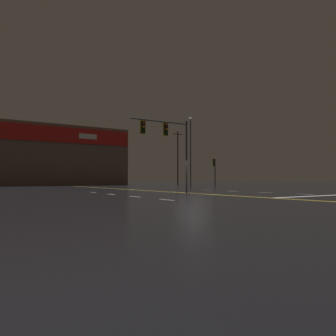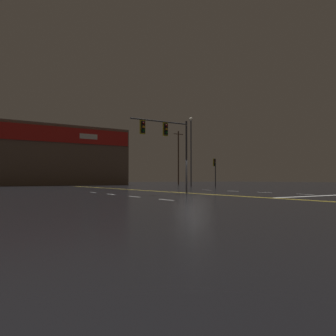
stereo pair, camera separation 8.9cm
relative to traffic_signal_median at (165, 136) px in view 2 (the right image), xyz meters
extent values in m
plane|color=black|center=(2.09, -0.62, -4.22)|extent=(200.00, 200.00, 0.00)
cube|color=gold|center=(1.94, -0.62, -4.22)|extent=(0.12, 60.00, 0.01)
cube|color=gold|center=(2.24, -0.62, -4.22)|extent=(0.12, 60.00, 0.01)
cube|color=silver|center=(-3.69, -6.02, -4.22)|extent=(0.12, 1.40, 0.01)
cube|color=silver|center=(-3.69, -2.42, -4.22)|extent=(0.12, 1.40, 0.01)
cube|color=silver|center=(-3.69, 1.18, -4.22)|extent=(0.12, 1.40, 0.01)
cube|color=silver|center=(-3.69, 4.78, -4.22)|extent=(0.12, 1.40, 0.01)
cube|color=silver|center=(7.86, -6.02, -4.22)|extent=(0.12, 1.40, 0.01)
cube|color=silver|center=(7.86, -2.42, -4.22)|extent=(0.12, 1.40, 0.01)
cube|color=silver|center=(7.86, 1.18, -4.22)|extent=(0.12, 1.40, 0.01)
cube|color=silver|center=(7.86, 4.78, -4.22)|extent=(0.12, 1.40, 0.01)
cube|color=silver|center=(7.86, -7.90, -4.22)|extent=(11.09, 0.40, 0.01)
cylinder|color=#38383D|center=(1.95, 0.01, -1.46)|extent=(0.14, 0.14, 5.52)
cylinder|color=#38383D|center=(-0.42, 0.01, 1.05)|extent=(4.75, 0.10, 0.10)
cube|color=black|center=(0.05, 0.01, 0.51)|extent=(0.28, 0.24, 0.84)
cube|color=gold|center=(0.05, 0.01, 0.51)|extent=(0.42, 0.08, 0.99)
sphere|color=#500705|center=(0.05, -0.15, 0.76)|extent=(0.17, 0.17, 0.17)
sphere|color=orange|center=(0.05, -0.15, 0.51)|extent=(0.17, 0.17, 0.17)
sphere|color=#084513|center=(0.05, -0.15, 0.26)|extent=(0.17, 0.17, 0.17)
cube|color=black|center=(-1.85, 0.01, 0.51)|extent=(0.28, 0.24, 0.84)
cube|color=gold|center=(-1.85, 0.01, 0.51)|extent=(0.42, 0.08, 0.99)
sphere|color=#500705|center=(-1.85, -0.15, 0.76)|extent=(0.17, 0.17, 0.17)
sphere|color=orange|center=(-1.85, -0.15, 0.51)|extent=(0.17, 0.17, 0.17)
sphere|color=#084513|center=(-1.85, -0.15, 0.26)|extent=(0.17, 0.17, 0.17)
cylinder|color=#38383D|center=(15.17, 12.01, -2.36)|extent=(0.13, 0.13, 3.71)
cube|color=black|center=(15.17, 12.19, -0.98)|extent=(0.28, 0.24, 0.84)
cube|color=gold|center=(15.17, 12.19, -0.98)|extent=(0.42, 0.08, 0.99)
sphere|color=#500705|center=(15.17, 12.03, -0.73)|extent=(0.17, 0.17, 0.17)
sphere|color=orange|center=(15.17, 12.03, -0.98)|extent=(0.17, 0.17, 0.17)
sphere|color=#084513|center=(15.17, 12.03, -1.23)|extent=(0.17, 0.17, 0.17)
cylinder|color=#59595E|center=(16.03, 18.42, 0.66)|extent=(0.20, 0.20, 9.75)
sphere|color=silver|center=(16.03, 18.42, 5.70)|extent=(0.56, 0.56, 0.56)
cube|color=brown|center=(2.09, 40.65, 0.98)|extent=(24.17, 10.00, 10.40)
cube|color=red|center=(2.09, 35.55, 4.36)|extent=(23.69, 0.20, 2.60)
cube|color=white|center=(6.32, 35.50, 4.36)|extent=(3.20, 0.16, 0.90)
cylinder|color=#4C3828|center=(23.77, 33.07, 1.09)|extent=(0.26, 0.26, 10.62)
cube|color=#4C3828|center=(23.77, 33.07, 5.80)|extent=(2.20, 0.12, 0.12)
camera|label=1|loc=(-12.70, -20.21, -3.17)|focal=35.00mm
camera|label=2|loc=(-12.63, -20.25, -3.17)|focal=35.00mm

